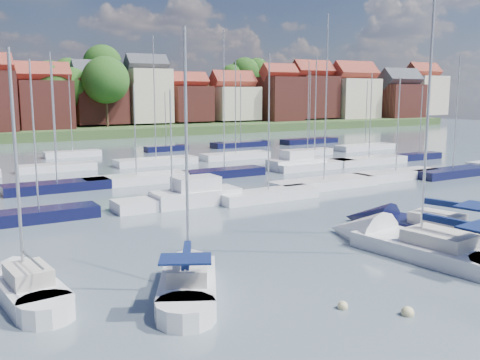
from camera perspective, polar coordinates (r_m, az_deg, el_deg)
ground at (r=62.81m, az=-8.32°, el=1.17°), size 260.00×260.00×0.00m
sailboat_left at (r=24.89m, az=-5.47°, el=-10.57°), size 6.28×9.19×12.48m
sailboat_centre at (r=31.77m, az=16.92°, el=-6.55°), size 5.04×13.21×17.44m
sailboat_navy at (r=35.81m, az=17.66°, el=-4.79°), size 5.62×11.43×15.34m
sailboat_far at (r=26.00m, az=-22.20°, el=-10.42°), size 3.14×8.77×11.52m
buoy_b at (r=23.08m, az=17.42°, el=-13.59°), size 0.53×0.53×0.53m
buoy_c at (r=23.09m, az=10.89°, el=-13.31°), size 0.44×0.44×0.44m
buoy_e at (r=38.09m, az=19.89°, el=-4.62°), size 0.45×0.45×0.45m
marina_field at (r=59.12m, az=-4.83°, el=1.15°), size 79.62×41.41×15.93m
far_shore_town at (r=152.50m, az=-21.03°, el=7.15°), size 212.46×90.00×22.27m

